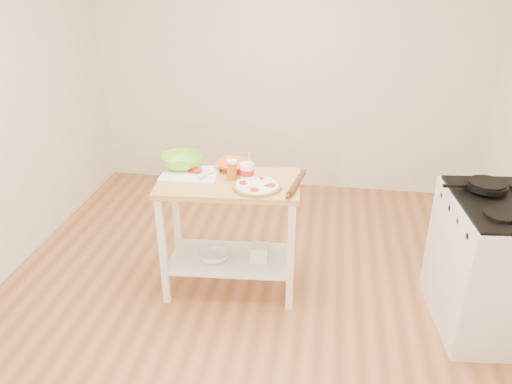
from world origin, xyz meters
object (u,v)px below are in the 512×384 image
object	(u,v)px
beer_pint	(232,170)
shelf_glass_bowl	(214,255)
skillet	(486,186)
cutting_board	(190,173)
shelf_bin	(259,252)
spatula	(206,176)
orange_bowl	(233,165)
pizza	(257,186)
green_bowl	(182,161)
knife	(187,164)
yogurt_tub	(247,172)
gas_stove	(498,264)
prep_island	(230,214)
rolling_pin	(296,184)

from	to	relation	value
beer_pint	shelf_glass_bowl	bearing A→B (deg)	-153.39
skillet	cutting_board	bearing A→B (deg)	169.19
beer_pint	shelf_bin	world-z (taller)	beer_pint
spatula	orange_bowl	world-z (taller)	orange_bowl
pizza	beer_pint	size ratio (longest dim) A/B	2.31
green_bowl	shelf_bin	distance (m)	0.89
shelf_glass_bowl	spatula	bearing A→B (deg)	124.92
cutting_board	spatula	world-z (taller)	cutting_board
knife	yogurt_tub	distance (m)	0.52
knife	yogurt_tub	world-z (taller)	yogurt_tub
spatula	yogurt_tub	bearing A→B (deg)	-42.84
gas_stove	prep_island	bearing A→B (deg)	170.50
knife	green_bowl	xyz separation A→B (m)	(-0.02, -0.03, 0.03)
shelf_bin	green_bowl	bearing A→B (deg)	164.00
prep_island	shelf_bin	bearing A→B (deg)	2.66
skillet	green_bowl	distance (m)	2.10
skillet	shelf_glass_bowl	world-z (taller)	skillet
prep_island	green_bowl	world-z (taller)	green_bowl
prep_island	spatula	world-z (taller)	spatula
beer_pint	prep_island	bearing A→B (deg)	-125.99
pizza	cutting_board	world-z (taller)	pizza
gas_stove	green_bowl	size ratio (longest dim) A/B	3.57
gas_stove	knife	bearing A→B (deg)	165.64
gas_stove	orange_bowl	bearing A→B (deg)	164.19
knife	shelf_bin	world-z (taller)	knife
prep_island	cutting_board	xyz separation A→B (m)	(-0.30, 0.07, 0.27)
knife	shelf_glass_bowl	xyz separation A→B (m)	(0.24, -0.26, -0.62)
spatula	knife	bearing A→B (deg)	90.53
shelf_glass_bowl	green_bowl	bearing A→B (deg)	139.95
prep_island	yogurt_tub	size ratio (longest dim) A/B	4.81
yogurt_tub	shelf_bin	bearing A→B (deg)	-19.41
gas_stove	spatula	world-z (taller)	gas_stove
pizza	cutting_board	size ratio (longest dim) A/B	0.81
gas_stove	orange_bowl	distance (m)	1.94
green_bowl	shelf_glass_bowl	world-z (taller)	green_bowl
prep_island	spatula	xyz separation A→B (m)	(-0.17, 0.03, 0.28)
pizza	rolling_pin	distance (m)	0.27
spatula	beer_pint	world-z (taller)	beer_pint
pizza	rolling_pin	size ratio (longest dim) A/B	0.91
cutting_board	orange_bowl	xyz separation A→B (m)	(0.29, 0.14, 0.02)
knife	beer_pint	size ratio (longest dim) A/B	1.86
beer_pint	yogurt_tub	distance (m)	0.10
skillet	knife	world-z (taller)	skillet
prep_island	skillet	bearing A→B (deg)	0.74
skillet	beer_pint	xyz separation A→B (m)	(-1.68, 0.00, -0.00)
beer_pint	pizza	bearing A→B (deg)	-29.54
rolling_pin	cutting_board	bearing A→B (deg)	173.50
pizza	gas_stove	bearing A→B (deg)	-1.38
orange_bowl	shelf_glass_bowl	distance (m)	0.69
cutting_board	yogurt_tub	bearing A→B (deg)	-5.41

